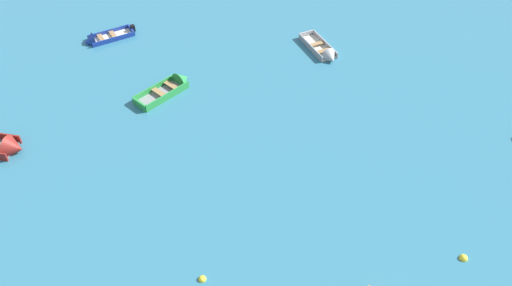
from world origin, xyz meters
TOP-DOWN VIEW (x-y plane):
  - rowboat_maroon_near_left at (-14.67, 17.60)m, footprint 4.68×1.74m
  - rowboat_green_foreground_center at (-6.36, 25.02)m, footprint 3.37×4.15m
  - rowboat_deep_blue_near_right at (-13.46, 29.73)m, footprint 3.63×3.29m
  - rowboat_grey_center at (3.36, 30.60)m, footprint 3.27×4.01m
  - mooring_buoy_between_boats_right at (11.21, 14.25)m, footprint 0.42×0.42m
  - mooring_buoy_trailing at (-0.97, 11.04)m, footprint 0.38×0.38m

SIDE VIEW (x-z plane):
  - mooring_buoy_between_boats_right at x=11.21m, z-range -0.21..0.21m
  - mooring_buoy_trailing at x=-0.97m, z-range -0.19..0.19m
  - rowboat_deep_blue_near_right at x=-13.46m, z-range -0.42..0.76m
  - rowboat_grey_center at x=3.36m, z-range -0.39..0.79m
  - rowboat_green_foreground_center at x=-6.36m, z-range -0.41..0.86m
  - rowboat_maroon_near_left at x=-14.67m, z-range -0.48..0.99m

